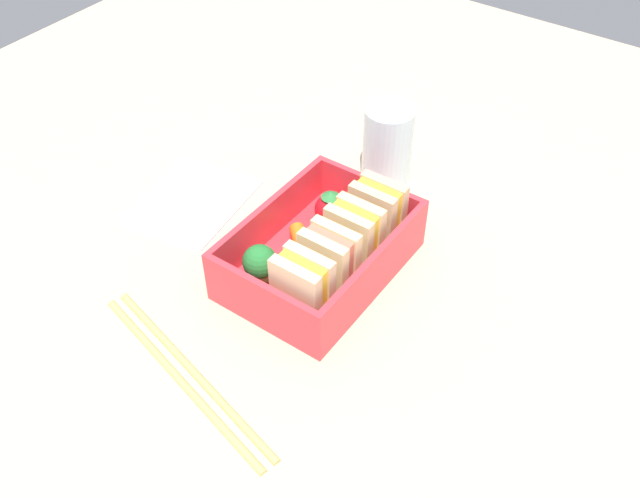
% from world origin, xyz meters
% --- Properties ---
extents(ground_plane, '(1.20, 1.20, 0.02)m').
position_xyz_m(ground_plane, '(0.00, 0.00, -0.01)').
color(ground_plane, '#D3B391').
extents(bento_tray, '(0.17, 0.12, 0.01)m').
position_xyz_m(bento_tray, '(0.00, 0.00, 0.01)').
color(bento_tray, '#E63540').
rests_on(bento_tray, ground_plane).
extents(bento_rim, '(0.17, 0.12, 0.04)m').
position_xyz_m(bento_rim, '(0.00, 0.00, 0.03)').
color(bento_rim, '#E63540').
rests_on(bento_rim, bento_tray).
extents(sandwich_left, '(0.03, 0.05, 0.06)m').
position_xyz_m(sandwich_left, '(-0.06, 0.02, 0.04)').
color(sandwich_left, '#DFBA8A').
rests_on(sandwich_left, bento_tray).
extents(sandwich_center_left, '(0.03, 0.05, 0.06)m').
position_xyz_m(sandwich_center_left, '(-0.02, 0.02, 0.04)').
color(sandwich_center_left, beige).
rests_on(sandwich_center_left, bento_tray).
extents(sandwich_center, '(0.03, 0.05, 0.06)m').
position_xyz_m(sandwich_center, '(0.02, 0.02, 0.04)').
color(sandwich_center, beige).
rests_on(sandwich_center, bento_tray).
extents(sandwich_center_right, '(0.03, 0.05, 0.06)m').
position_xyz_m(sandwich_center_right, '(0.06, 0.02, 0.04)').
color(sandwich_center_right, beige).
rests_on(sandwich_center_right, bento_tray).
extents(strawberry_far_left, '(0.03, 0.03, 0.04)m').
position_xyz_m(strawberry_far_left, '(-0.05, -0.02, 0.03)').
color(strawberry_far_left, red).
rests_on(strawberry_far_left, bento_tray).
extents(carrot_stick_far_left, '(0.05, 0.05, 0.01)m').
position_xyz_m(carrot_stick_far_left, '(0.00, -0.02, 0.02)').
color(carrot_stick_far_left, orange).
rests_on(carrot_stick_far_left, bento_tray).
extents(broccoli_floret, '(0.03, 0.03, 0.04)m').
position_xyz_m(broccoli_floret, '(0.05, -0.03, 0.03)').
color(broccoli_floret, '#80C069').
rests_on(broccoli_floret, bento_tray).
extents(chopstick_pair, '(0.07, 0.22, 0.01)m').
position_xyz_m(chopstick_pair, '(0.16, -0.02, 0.00)').
color(chopstick_pair, tan).
rests_on(chopstick_pair, ground_plane).
extents(drinking_glass, '(0.05, 0.05, 0.08)m').
position_xyz_m(drinking_glass, '(-0.16, -0.03, 0.04)').
color(drinking_glass, silver).
rests_on(drinking_glass, ground_plane).
extents(folded_napkin, '(0.13, 0.12, 0.00)m').
position_xyz_m(folded_napkin, '(-0.01, -0.17, 0.00)').
color(folded_napkin, silver).
rests_on(folded_napkin, ground_plane).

